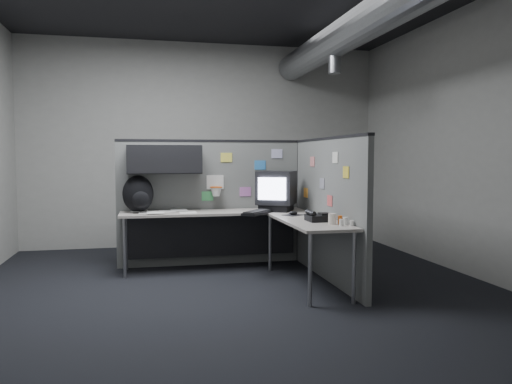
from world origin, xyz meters
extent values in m
cube|color=black|center=(0.00, 0.00, -0.01)|extent=(5.60, 5.60, 0.01)
cube|color=#9E9E99|center=(0.00, 2.80, 1.60)|extent=(5.60, 0.01, 3.20)
cube|color=#9E9E99|center=(0.00, -2.80, 1.60)|extent=(5.60, 0.01, 3.20)
cube|color=#9E9E99|center=(2.80, 0.00, 1.60)|extent=(0.01, 5.60, 3.20)
cylinder|color=slate|center=(1.40, 0.00, 2.85)|extent=(0.40, 5.49, 0.40)
cylinder|color=slate|center=(1.40, 0.80, 2.60)|extent=(0.16, 0.16, 0.30)
cube|color=#5E615F|center=(-0.08, 1.30, 0.80)|extent=(2.43, 0.06, 1.60)
cube|color=black|center=(-0.08, 1.30, 1.61)|extent=(2.43, 0.07, 0.03)
cube|color=black|center=(1.10, 1.30, 0.80)|extent=(0.07, 0.07, 1.60)
cube|color=black|center=(-0.70, 1.10, 1.38)|extent=(0.90, 0.35, 0.35)
cube|color=black|center=(-0.70, 0.93, 1.38)|extent=(0.90, 0.02, 0.33)
cube|color=silver|center=(-0.05, 1.26, 1.08)|extent=(0.22, 0.02, 0.18)
torus|color=#D85914|center=(-0.05, 1.17, 1.02)|extent=(0.16, 0.16, 0.01)
cone|color=white|center=(-0.05, 1.17, 0.96)|extent=(0.14, 0.14, 0.11)
cube|color=#26262D|center=(-0.95, 1.26, 1.02)|extent=(0.15, 0.01, 0.12)
cube|color=#E5D84C|center=(0.10, 1.26, 1.40)|extent=(0.15, 0.01, 0.12)
cube|color=#B266B2|center=(0.35, 1.26, 0.95)|extent=(0.15, 0.01, 0.12)
cube|color=#337FCC|center=(0.55, 1.26, 1.30)|extent=(0.15, 0.01, 0.12)
cube|color=silver|center=(0.78, 1.26, 1.45)|extent=(0.15, 0.01, 0.12)
cube|color=#4CB266|center=(-0.15, 1.26, 0.90)|extent=(0.15, 0.01, 0.12)
cube|color=#5E615F|center=(1.10, 0.22, 0.80)|extent=(0.06, 2.23, 1.60)
cube|color=black|center=(1.10, 0.22, 1.61)|extent=(0.07, 2.23, 0.03)
cube|color=#D87F7F|center=(1.06, 0.65, 1.35)|extent=(0.01, 0.15, 0.12)
cube|color=gray|center=(1.06, 0.30, 1.10)|extent=(0.01, 0.15, 0.12)
cube|color=silver|center=(1.06, -0.10, 1.40)|extent=(0.01, 0.15, 0.12)
cube|color=orange|center=(1.06, 0.90, 0.95)|extent=(0.01, 0.15, 0.12)
cube|color=gold|center=(1.06, -0.40, 1.25)|extent=(0.01, 0.15, 0.12)
cube|color=#CC4C4C|center=(1.06, 0.05, 0.92)|extent=(0.01, 0.15, 0.12)
cube|color=#A39C93|center=(-0.10, 0.98, 0.71)|extent=(2.30, 0.56, 0.03)
cube|color=#A39C93|center=(0.78, -0.07, 0.71)|extent=(0.56, 1.55, 0.03)
cube|color=black|center=(-0.10, 1.20, 0.40)|extent=(2.18, 0.02, 0.55)
cylinder|color=gray|center=(-1.18, 0.76, 0.35)|extent=(0.04, 0.04, 0.70)
cylinder|color=gray|center=(-1.18, 1.20, 0.35)|extent=(0.04, 0.04, 0.70)
cylinder|color=gray|center=(0.56, 0.76, 0.35)|extent=(0.04, 0.04, 0.70)
cylinder|color=gray|center=(0.56, -0.78, 0.35)|extent=(0.04, 0.04, 0.70)
cylinder|color=gray|center=(1.00, -0.78, 0.35)|extent=(0.04, 0.04, 0.70)
cube|color=black|center=(0.67, 0.89, 0.77)|extent=(0.52, 0.54, 0.08)
cube|color=black|center=(0.67, 0.89, 1.02)|extent=(0.59, 0.59, 0.42)
cube|color=silver|center=(0.56, 0.68, 1.02)|extent=(0.31, 0.17, 0.27)
cube|color=black|center=(0.35, 0.56, 0.75)|extent=(0.44, 0.49, 0.03)
cube|color=black|center=(0.35, 0.56, 0.77)|extent=(0.40, 0.45, 0.01)
cube|color=black|center=(0.74, 0.36, 0.73)|extent=(0.27, 0.26, 0.01)
ellipsoid|color=black|center=(0.74, 0.36, 0.76)|extent=(0.12, 0.09, 0.04)
cube|color=black|center=(0.84, -0.21, 0.76)|extent=(0.23, 0.25, 0.07)
cylinder|color=black|center=(0.76, -0.20, 0.82)|extent=(0.05, 0.22, 0.05)
cube|color=black|center=(0.90, -0.22, 0.81)|extent=(0.10, 0.13, 0.02)
cylinder|color=silver|center=(1.00, -0.55, 0.77)|extent=(0.05, 0.05, 0.08)
cylinder|color=silver|center=(0.94, -0.60, 0.76)|extent=(0.05, 0.05, 0.07)
cylinder|color=silver|center=(1.04, -0.62, 0.76)|extent=(0.04, 0.04, 0.06)
cylinder|color=#D85914|center=(0.97, -0.49, 0.77)|extent=(0.05, 0.05, 0.09)
cylinder|color=beige|center=(0.89, -0.47, 0.78)|extent=(0.09, 0.09, 0.11)
cube|color=white|center=(-0.43, 0.93, 0.73)|extent=(0.21, 0.29, 0.00)
cube|color=white|center=(-0.67, 1.08, 0.73)|extent=(0.21, 0.29, 0.00)
cube|color=white|center=(-0.92, 0.99, 0.74)|extent=(0.20, 0.29, 0.00)
cube|color=white|center=(-0.53, 1.13, 0.74)|extent=(0.21, 0.29, 0.00)
cube|color=white|center=(-0.82, 0.91, 0.74)|extent=(0.21, 0.29, 0.00)
cube|color=white|center=(-1.01, 1.10, 0.75)|extent=(0.21, 0.29, 0.00)
ellipsoid|color=black|center=(-1.02, 1.07, 0.96)|extent=(0.40, 0.31, 0.45)
ellipsoid|color=black|center=(-0.99, 0.92, 0.90)|extent=(0.22, 0.14, 0.20)
camera|label=1|loc=(-0.93, -5.16, 1.40)|focal=35.00mm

